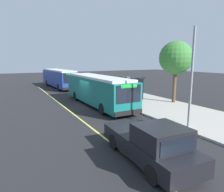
# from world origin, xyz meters

# --- Properties ---
(ground_plane) EXTENTS (120.00, 120.00, 0.00)m
(ground_plane) POSITION_xyz_m (0.00, 0.00, 0.00)
(ground_plane) COLOR #232326
(sidewalk_curb) EXTENTS (44.00, 6.40, 0.15)m
(sidewalk_curb) POSITION_xyz_m (0.00, 6.00, 0.07)
(sidewalk_curb) COLOR #A8A399
(sidewalk_curb) RESTS_ON ground_plane
(lane_stripe_center) EXTENTS (36.00, 0.14, 0.01)m
(lane_stripe_center) POSITION_xyz_m (0.00, -2.20, 0.00)
(lane_stripe_center) COLOR #E0D64C
(lane_stripe_center) RESTS_ON ground_plane
(transit_bus_main) EXTENTS (11.45, 2.70, 2.95)m
(transit_bus_main) POSITION_xyz_m (0.33, 1.01, 1.62)
(transit_bus_main) COLOR #146B66
(transit_bus_main) RESTS_ON ground_plane
(transit_bus_second) EXTENTS (12.04, 3.18, 2.95)m
(transit_bus_second) POSITION_xyz_m (-15.13, 0.86, 1.62)
(transit_bus_second) COLOR navy
(transit_bus_second) RESTS_ON ground_plane
(pickup_truck) EXTENTS (5.51, 2.31, 1.85)m
(pickup_truck) POSITION_xyz_m (11.97, -1.61, 0.86)
(pickup_truck) COLOR black
(pickup_truck) RESTS_ON ground_plane
(bus_shelter) EXTENTS (2.90, 1.60, 2.48)m
(bus_shelter) POSITION_xyz_m (-0.80, 5.86, 1.92)
(bus_shelter) COLOR #333338
(bus_shelter) RESTS_ON sidewalk_curb
(waiting_bench) EXTENTS (1.60, 0.48, 0.95)m
(waiting_bench) POSITION_xyz_m (-0.88, 5.81, 0.63)
(waiting_bench) COLOR brown
(waiting_bench) RESTS_ON sidewalk_curb
(route_sign_post) EXTENTS (0.44, 0.08, 2.80)m
(route_sign_post) POSITION_xyz_m (2.02, 3.54, 1.96)
(route_sign_post) COLOR #333338
(route_sign_post) RESTS_ON sidewalk_curb
(pedestrian_commuter) EXTENTS (0.24, 0.40, 1.69)m
(pedestrian_commuter) POSITION_xyz_m (-0.38, 4.68, 1.12)
(pedestrian_commuter) COLOR #282D47
(pedestrian_commuter) RESTS_ON sidewalk_curb
(street_tree_near_shelter) EXTENTS (3.38, 3.38, 6.27)m
(street_tree_near_shelter) POSITION_xyz_m (3.30, 8.40, 4.70)
(street_tree_near_shelter) COLOR brown
(street_tree_near_shelter) RESTS_ON sidewalk_curb
(utility_pole) EXTENTS (0.16, 0.16, 6.40)m
(utility_pole) POSITION_xyz_m (9.65, 3.42, 3.35)
(utility_pole) COLOR gray
(utility_pole) RESTS_ON sidewalk_curb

